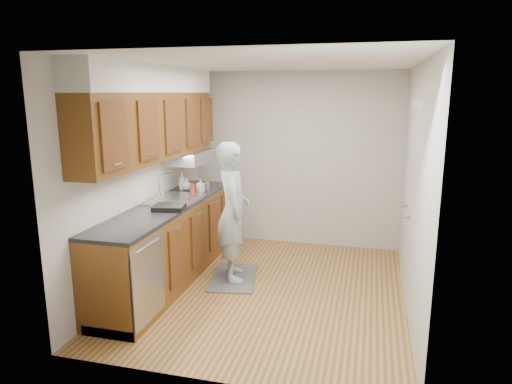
% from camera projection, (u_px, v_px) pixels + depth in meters
% --- Properties ---
extents(floor, '(3.50, 3.50, 0.00)m').
position_uv_depth(floor, '(268.00, 290.00, 5.20)').
color(floor, '#A3743E').
rests_on(floor, ground).
extents(ceiling, '(3.50, 3.50, 0.00)m').
position_uv_depth(ceiling, '(269.00, 63.00, 4.66)').
color(ceiling, white).
rests_on(ceiling, wall_left).
extents(wall_left, '(0.02, 3.50, 2.50)m').
position_uv_depth(wall_left, '(143.00, 176.00, 5.29)').
color(wall_left, '#B6B3AA').
rests_on(wall_left, floor).
extents(wall_right, '(0.02, 3.50, 2.50)m').
position_uv_depth(wall_right, '(414.00, 189.00, 4.57)').
color(wall_right, '#B6B3AA').
rests_on(wall_right, floor).
extents(wall_back, '(3.00, 0.02, 2.50)m').
position_uv_depth(wall_back, '(295.00, 160.00, 6.59)').
color(wall_back, '#B6B3AA').
rests_on(wall_back, floor).
extents(counter, '(0.64, 2.80, 1.30)m').
position_uv_depth(counter, '(169.00, 241.00, 5.38)').
color(counter, brown).
rests_on(counter, floor).
extents(upper_cabinets, '(0.47, 2.80, 1.21)m').
position_uv_depth(upper_cabinets, '(155.00, 115.00, 5.15)').
color(upper_cabinets, brown).
rests_on(upper_cabinets, wall_left).
extents(closet_door, '(0.02, 1.22, 2.05)m').
position_uv_depth(closet_door, '(409.00, 204.00, 4.90)').
color(closet_door, silver).
rests_on(closet_door, wall_right).
extents(floor_mat, '(0.67, 0.97, 0.02)m').
position_uv_depth(floor_mat, '(234.00, 277.00, 5.52)').
color(floor_mat, '#5E5E61').
rests_on(floor_mat, floor).
extents(person, '(0.65, 0.77, 1.86)m').
position_uv_depth(person, '(233.00, 202.00, 5.32)').
color(person, '#98B0BA').
rests_on(person, floor_mat).
extents(soap_bottle_a, '(0.12, 0.12, 0.24)m').
position_uv_depth(soap_bottle_a, '(182.00, 181.00, 6.02)').
color(soap_bottle_a, '#B5BEC5').
rests_on(soap_bottle_a, counter).
extents(soap_bottle_b, '(0.09, 0.10, 0.18)m').
position_uv_depth(soap_bottle_b, '(201.00, 185.00, 5.87)').
color(soap_bottle_b, '#B5BEC5').
rests_on(soap_bottle_b, counter).
extents(soap_bottle_c, '(0.18, 0.18, 0.16)m').
position_uv_depth(soap_bottle_c, '(186.00, 184.00, 6.01)').
color(soap_bottle_c, '#B5BEC5').
rests_on(soap_bottle_c, counter).
extents(soda_can, '(0.10, 0.10, 0.13)m').
position_uv_depth(soda_can, '(193.00, 189.00, 5.76)').
color(soda_can, '#A92E1D').
rests_on(soda_can, counter).
extents(steel_can, '(0.08, 0.08, 0.11)m').
position_uv_depth(steel_can, '(207.00, 186.00, 5.99)').
color(steel_can, '#A5A5AA').
rests_on(steel_can, counter).
extents(dish_rack, '(0.38, 0.34, 0.05)m').
position_uv_depth(dish_rack, '(169.00, 207.00, 5.01)').
color(dish_rack, black).
rests_on(dish_rack, counter).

